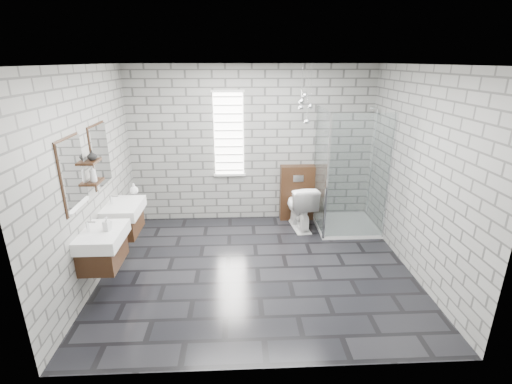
{
  "coord_description": "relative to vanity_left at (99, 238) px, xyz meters",
  "views": [
    {
      "loc": [
        -0.23,
        -4.53,
        2.75
      ],
      "look_at": [
        -0.0,
        0.35,
        1.01
      ],
      "focal_mm": 26.0,
      "sensor_mm": 36.0,
      "label": 1
    }
  ],
  "objects": [
    {
      "name": "floor",
      "position": [
        1.91,
        0.48,
        -0.77
      ],
      "size": [
        4.2,
        3.6,
        0.02
      ],
      "primitive_type": "cube",
      "color": "black",
      "rests_on": "ground"
    },
    {
      "name": "ceiling",
      "position": [
        1.91,
        0.48,
        1.95
      ],
      "size": [
        4.2,
        3.6,
        0.02
      ],
      "primitive_type": "cube",
      "color": "white",
      "rests_on": "wall_back"
    },
    {
      "name": "wall_back",
      "position": [
        1.91,
        2.29,
        0.59
      ],
      "size": [
        4.2,
        0.02,
        2.7
      ],
      "primitive_type": "cube",
      "color": "gray",
      "rests_on": "floor"
    },
    {
      "name": "wall_front",
      "position": [
        1.91,
        -1.33,
        0.59
      ],
      "size": [
        4.2,
        0.02,
        2.7
      ],
      "primitive_type": "cube",
      "color": "gray",
      "rests_on": "floor"
    },
    {
      "name": "wall_left",
      "position": [
        -0.2,
        0.48,
        0.59
      ],
      "size": [
        0.02,
        3.6,
        2.7
      ],
      "primitive_type": "cube",
      "color": "gray",
      "rests_on": "floor"
    },
    {
      "name": "wall_right",
      "position": [
        4.02,
        0.48,
        0.59
      ],
      "size": [
        0.02,
        3.6,
        2.7
      ],
      "primitive_type": "cube",
      "color": "gray",
      "rests_on": "floor"
    },
    {
      "name": "vanity_left",
      "position": [
        0.0,
        0.0,
        0.0
      ],
      "size": [
        0.47,
        0.7,
        1.57
      ],
      "color": "#392111",
      "rests_on": "wall_left"
    },
    {
      "name": "vanity_right",
      "position": [
        0.0,
        0.87,
        0.0
      ],
      "size": [
        0.47,
        0.7,
        1.57
      ],
      "color": "#392111",
      "rests_on": "wall_left"
    },
    {
      "name": "shelf_lower",
      "position": [
        -0.12,
        0.43,
        0.56
      ],
      "size": [
        0.14,
        0.3,
        0.03
      ],
      "primitive_type": "cube",
      "color": "#392111",
      "rests_on": "wall_left"
    },
    {
      "name": "shelf_upper",
      "position": [
        -0.12,
        0.43,
        0.82
      ],
      "size": [
        0.14,
        0.3,
        0.03
      ],
      "primitive_type": "cube",
      "color": "#392111",
      "rests_on": "wall_left"
    },
    {
      "name": "window",
      "position": [
        1.51,
        2.27,
        0.79
      ],
      "size": [
        0.56,
        0.05,
        1.48
      ],
      "color": "white",
      "rests_on": "wall_back"
    },
    {
      "name": "cistern_panel",
      "position": [
        2.71,
        2.18,
        -0.26
      ],
      "size": [
        0.6,
        0.2,
        1.0
      ],
      "primitive_type": "cube",
      "color": "#392111",
      "rests_on": "floor"
    },
    {
      "name": "flush_plate",
      "position": [
        2.71,
        2.08,
        0.04
      ],
      "size": [
        0.18,
        0.01,
        0.12
      ],
      "primitive_type": "cube",
      "color": "silver",
      "rests_on": "cistern_panel"
    },
    {
      "name": "shower_enclosure",
      "position": [
        3.41,
        1.67,
        -0.25
      ],
      "size": [
        1.0,
        1.0,
        2.03
      ],
      "color": "white",
      "rests_on": "floor"
    },
    {
      "name": "pendant_cluster",
      "position": [
        2.73,
        1.86,
        1.31
      ],
      "size": [
        0.25,
        0.23,
        0.92
      ],
      "color": "silver",
      "rests_on": "ceiling"
    },
    {
      "name": "toilet",
      "position": [
        2.71,
        1.79,
        -0.36
      ],
      "size": [
        0.54,
        0.82,
        0.79
      ],
      "primitive_type": "imported",
      "rotation": [
        0.0,
        0.0,
        3.27
      ],
      "color": "white",
      "rests_on": "floor"
    },
    {
      "name": "soap_bottle_a",
      "position": [
        0.11,
        0.01,
        0.18
      ],
      "size": [
        0.1,
        0.1,
        0.17
      ],
      "primitive_type": "imported",
      "rotation": [
        0.0,
        0.0,
        -0.42
      ],
      "color": "#B2B2B2",
      "rests_on": "vanity_left"
    },
    {
      "name": "soap_bottle_b",
      "position": [
        0.09,
        1.28,
        0.18
      ],
      "size": [
        0.14,
        0.14,
        0.16
      ],
      "primitive_type": "imported",
      "rotation": [
        0.0,
        0.0,
        0.13
      ],
      "color": "#B2B2B2",
      "rests_on": "vanity_right"
    },
    {
      "name": "soap_bottle_c",
      "position": [
        -0.11,
        0.38,
        0.69
      ],
      "size": [
        0.1,
        0.1,
        0.21
      ],
      "primitive_type": "imported",
      "rotation": [
        0.0,
        0.0,
        0.26
      ],
      "color": "#B2B2B2",
      "rests_on": "shelf_lower"
    },
    {
      "name": "vase",
      "position": [
        -0.11,
        0.44,
        0.9
      ],
      "size": [
        0.13,
        0.13,
        0.12
      ],
      "primitive_type": "imported",
      "rotation": [
        0.0,
        0.0,
        0.18
      ],
      "color": "#B2B2B2",
      "rests_on": "shelf_upper"
    }
  ]
}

